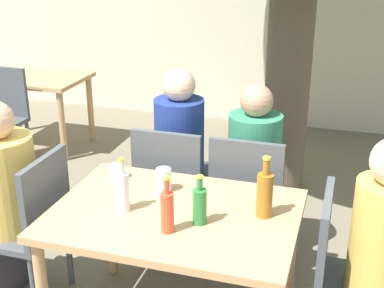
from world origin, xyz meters
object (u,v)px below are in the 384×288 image
person_seated_3 (255,178)px  soda_bottle_3 (167,211)px  patio_chair_0 (31,221)px  patio_chair_3 (248,195)px  amber_bottle_1 (265,193)px  patio_chair_2 (172,184)px  drinking_glass_0 (164,180)px  drinking_glass_1 (117,171)px  patio_chair_1 (345,274)px  green_bottle_2 (200,205)px  dining_table_front (175,226)px  person_seated_2 (184,166)px  patio_chair_4 (0,113)px  dining_table_back (35,87)px  water_bottle_0 (123,190)px

person_seated_3 → soda_bottle_3: bearing=79.0°
patio_chair_0 → patio_chair_3: size_ratio=1.00×
soda_bottle_3 → amber_bottle_1: bearing=34.8°
patio_chair_0 → person_seated_3: 1.43m
patio_chair_2 → amber_bottle_1: size_ratio=2.92×
drinking_glass_0 → drinking_glass_1: size_ratio=1.56×
patio_chair_1 → person_seated_3: bearing=33.4°
green_bottle_2 → drinking_glass_1: size_ratio=3.08×
amber_bottle_1 → drinking_glass_1: (-0.87, 0.19, -0.08)m
amber_bottle_1 → soda_bottle_3: bearing=-145.2°
dining_table_front → person_seated_2: (-0.25, 0.91, -0.08)m
patio_chair_0 → patio_chair_4: bearing=-139.9°
person_seated_3 → green_bottle_2: (-0.09, -0.99, 0.29)m
dining_table_back → patio_chair_0: 2.57m
patio_chair_0 → green_bottle_2: 1.05m
dining_table_front → patio_chair_3: patio_chair_3 is taller
patio_chair_1 → drinking_glass_0: size_ratio=7.18×
water_bottle_0 → drinking_glass_0: water_bottle_0 is taller
patio_chair_3 → person_seated_2: size_ratio=0.74×
amber_bottle_1 → drinking_glass_0: size_ratio=2.46×
dining_table_back → patio_chair_1: size_ratio=1.09×
water_bottle_0 → patio_chair_3: bearing=56.0°
dining_table_back → soda_bottle_3: (2.23, -2.37, 0.22)m
dining_table_front → soda_bottle_3: bearing=-80.6°
drinking_glass_0 → person_seated_3: bearing=62.0°
dining_table_back → patio_chair_4: bearing=-90.0°
patio_chair_3 → drinking_glass_1: 0.82m
patio_chair_4 → drinking_glass_1: patio_chair_4 is taller
patio_chair_3 → amber_bottle_1: size_ratio=2.92×
person_seated_2 → amber_bottle_1: size_ratio=3.97×
soda_bottle_3 → patio_chair_1: bearing=13.2°
patio_chair_4 → green_bottle_2: green_bottle_2 is taller
patio_chair_3 → green_bottle_2: (-0.09, -0.75, 0.30)m
patio_chair_1 → patio_chair_4: bearing=62.2°
patio_chair_1 → patio_chair_2: bearing=58.4°
dining_table_front → patio_chair_2: size_ratio=1.34×
patio_chair_1 → soda_bottle_3: bearing=103.2°
person_seated_2 → green_bottle_2: size_ratio=4.95×
patio_chair_1 → person_seated_3: (-0.60, 0.91, 0.00)m
dining_table_back → drinking_glass_1: size_ratio=12.28×
patio_chair_1 → water_bottle_0: (-1.10, -0.06, 0.31)m
patio_chair_2 → person_seated_2: bearing=-90.0°
dining_table_front → patio_chair_4: patio_chair_4 is taller
dining_table_back → dining_table_front: bearing=-44.8°
person_seated_2 → person_seated_3: 0.49m
patio_chair_2 → green_bottle_2: 0.90m
patio_chair_0 → drinking_glass_1: patio_chair_0 is taller
patio_chair_1 → water_bottle_0: bearing=93.2°
patio_chair_4 → person_seated_2: 2.08m
person_seated_2 → patio_chair_4: bearing=-19.6°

